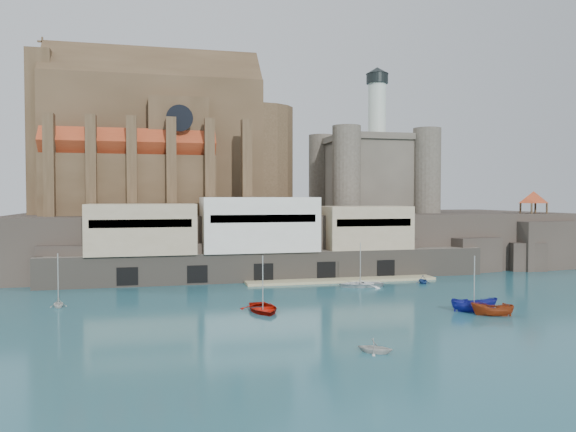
% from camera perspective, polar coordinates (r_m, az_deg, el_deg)
% --- Properties ---
extents(ground, '(300.00, 300.00, 0.00)m').
position_cam_1_polar(ground, '(70.50, 8.67, -8.75)').
color(ground, '#1B4E5B').
rests_on(ground, ground).
extents(promontory, '(100.00, 36.00, 10.00)m').
position_cam_1_polar(promontory, '(107.05, 0.66, -2.39)').
color(promontory, black).
rests_on(promontory, ground).
extents(quay, '(70.00, 12.00, 13.05)m').
position_cam_1_polar(quay, '(88.97, -3.06, -2.55)').
color(quay, '#6A6155').
rests_on(quay, ground).
extents(church, '(47.00, 25.93, 30.51)m').
position_cam_1_polar(church, '(106.45, -12.37, 6.81)').
color(church, '#483522').
rests_on(church, promontory).
extents(castle_keep, '(21.20, 21.20, 29.30)m').
position_cam_1_polar(castle_keep, '(113.49, 8.47, 4.60)').
color(castle_keep, '#4D473D').
rests_on(castle_keep, promontory).
extents(rock_outcrop, '(14.50, 10.50, 8.70)m').
position_cam_1_polar(rock_outcrop, '(113.21, 23.67, -2.78)').
color(rock_outcrop, black).
rests_on(rock_outcrop, ground).
extents(pavilion, '(6.40, 6.40, 5.40)m').
position_cam_1_polar(pavilion, '(112.97, 23.69, 1.63)').
color(pavilion, '#483522').
rests_on(pavilion, rock_outcrop).
extents(boat_0, '(4.69, 1.66, 6.44)m').
position_cam_1_polar(boat_0, '(64.98, -2.58, -9.66)').
color(boat_0, '#A30C02').
rests_on(boat_0, ground).
extents(boat_1, '(2.76, 3.00, 2.97)m').
position_cam_1_polar(boat_1, '(48.97, 8.82, -13.57)').
color(boat_1, beige).
rests_on(boat_1, ground).
extents(boat_2, '(2.51, 2.48, 5.17)m').
position_cam_1_polar(boat_2, '(68.07, 18.37, -9.22)').
color(boat_2, navy).
rests_on(boat_2, ground).
extents(boat_4, '(2.61, 1.89, 2.74)m').
position_cam_1_polar(boat_4, '(72.71, -22.29, -8.55)').
color(boat_4, silver).
rests_on(boat_4, ground).
extents(boat_5, '(2.29, 2.26, 4.61)m').
position_cam_1_polar(boat_5, '(66.59, 20.05, -9.49)').
color(boat_5, '#8F3312').
rests_on(boat_5, ground).
extents(boat_6, '(1.65, 4.78, 6.59)m').
position_cam_1_polar(boat_6, '(82.96, 7.35, -7.12)').
color(boat_6, white).
rests_on(boat_6, ground).
extents(boat_7, '(2.90, 2.25, 2.95)m').
position_cam_1_polar(boat_7, '(87.85, 13.53, -6.65)').
color(boat_7, navy).
rests_on(boat_7, ground).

